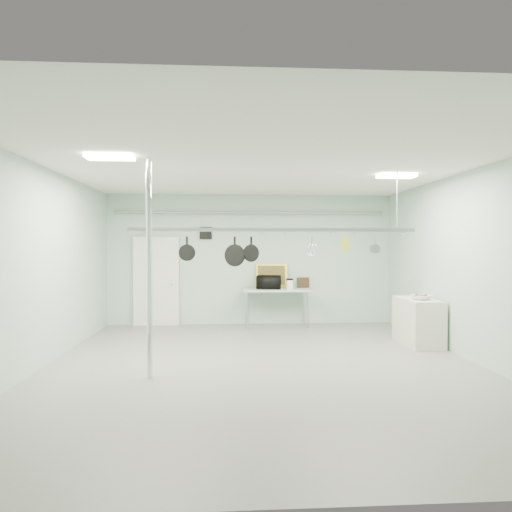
{
  "coord_description": "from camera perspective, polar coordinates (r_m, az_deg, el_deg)",
  "views": [
    {
      "loc": [
        -0.57,
        -7.27,
        1.92
      ],
      "look_at": [
        -0.05,
        1.0,
        1.75
      ],
      "focal_mm": 32.0,
      "sensor_mm": 36.0,
      "label": 1
    }
  ],
  "objects": [
    {
      "name": "fruit_bowl",
      "position": [
        9.3,
        19.97,
        -4.89
      ],
      "size": [
        0.44,
        0.44,
        0.09
      ],
      "primitive_type": "imported",
      "rotation": [
        0.0,
        0.0,
        0.24
      ],
      "color": "silver",
      "rests_on": "side_cabinet"
    },
    {
      "name": "fruit_cluster",
      "position": [
        9.3,
        19.97,
        -4.65
      ],
      "size": [
        0.24,
        0.24,
        0.09
      ],
      "primitive_type": null,
      "color": "#9B250E",
      "rests_on": "fruit_bowl"
    },
    {
      "name": "wall_vent",
      "position": [
        11.25,
        -6.3,
        2.87
      ],
      "size": [
        0.3,
        0.04,
        0.3
      ],
      "primitive_type": "cube",
      "color": "black",
      "rests_on": "back_wall"
    },
    {
      "name": "chrome_pole",
      "position": [
        6.77,
        -13.19,
        -1.54
      ],
      "size": [
        0.08,
        0.08,
        3.2
      ],
      "primitive_type": "cylinder",
      "color": "silver",
      "rests_on": "floor"
    },
    {
      "name": "whisk",
      "position": [
        7.7,
        7.01,
        1.1
      ],
      "size": [
        0.28,
        0.28,
        0.35
      ],
      "primitive_type": null,
      "rotation": [
        0.0,
        0.0,
        -0.41
      ],
      "color": "#A6A6AA",
      "rests_on": "pot_rack"
    },
    {
      "name": "painting_large",
      "position": [
        11.24,
        1.95,
        -2.5
      ],
      "size": [
        0.78,
        0.16,
        0.58
      ],
      "primitive_type": "cube",
      "rotation": [
        -0.14,
        0.0,
        -0.04
      ],
      "color": "gold",
      "rests_on": "prep_table"
    },
    {
      "name": "painting_small",
      "position": [
        11.36,
        5.93,
        -3.31
      ],
      "size": [
        0.31,
        0.1,
        0.25
      ],
      "primitive_type": "cube",
      "rotation": [
        -0.17,
        0.0,
        0.07
      ],
      "color": "black",
      "rests_on": "prep_table"
    },
    {
      "name": "ceiling",
      "position": [
        7.4,
        0.91,
        11.08
      ],
      "size": [
        7.0,
        8.0,
        0.02
      ],
      "primitive_type": "cube",
      "color": "silver",
      "rests_on": "back_wall"
    },
    {
      "name": "back_wall",
      "position": [
        11.28,
        -0.69,
        -0.43
      ],
      "size": [
        7.0,
        0.02,
        3.2
      ],
      "primitive_type": "cube",
      "color": "#9EBEAE",
      "rests_on": "floor"
    },
    {
      "name": "skillet_left",
      "position": [
        7.6,
        -8.63,
        1.01
      ],
      "size": [
        0.27,
        0.07,
        0.38
      ],
      "primitive_type": null,
      "rotation": [
        0.0,
        0.0,
        -0.03
      ],
      "color": "black",
      "rests_on": "pot_rack"
    },
    {
      "name": "saucepan",
      "position": [
        7.97,
        14.62,
        1.34
      ],
      "size": [
        0.18,
        0.13,
        0.28
      ],
      "primitive_type": null,
      "rotation": [
        0.0,
        0.0,
        -0.31
      ],
      "color": "#BAB9BE",
      "rests_on": "pot_rack"
    },
    {
      "name": "microwave",
      "position": [
        10.94,
        1.63,
        -3.3
      ],
      "size": [
        0.63,
        0.49,
        0.31
      ],
      "primitive_type": "imported",
      "rotation": [
        0.0,
        0.0,
        2.95
      ],
      "color": "black",
      "rests_on": "prep_table"
    },
    {
      "name": "door",
      "position": [
        11.37,
        -12.35,
        -3.22
      ],
      "size": [
        1.1,
        0.1,
        2.2
      ],
      "primitive_type": "cube",
      "color": "silver",
      "rests_on": "floor"
    },
    {
      "name": "prep_table",
      "position": [
        10.98,
        2.55,
        -4.49
      ],
      "size": [
        1.6,
        0.7,
        0.91
      ],
      "color": "#ADCBB7",
      "rests_on": "floor"
    },
    {
      "name": "skillet_right",
      "position": [
        7.58,
        -0.61,
        0.96
      ],
      "size": [
        0.29,
        0.17,
        0.39
      ],
      "primitive_type": null,
      "rotation": [
        0.0,
        0.0,
        0.41
      ],
      "color": "black",
      "rests_on": "pot_rack"
    },
    {
      "name": "light_panel_left",
      "position": [
        6.78,
        -17.8,
        11.67
      ],
      "size": [
        0.65,
        0.3,
        0.05
      ],
      "primitive_type": "cube",
      "color": "white",
      "rests_on": "ceiling"
    },
    {
      "name": "right_wall",
      "position": [
        8.33,
        25.59,
        -1.12
      ],
      "size": [
        0.02,
        8.0,
        3.2
      ],
      "primitive_type": "cube",
      "color": "#9EBEAE",
      "rests_on": "floor"
    },
    {
      "name": "side_cabinet",
      "position": [
        9.55,
        19.58,
        -7.73
      ],
      "size": [
        0.6,
        1.2,
        0.9
      ],
      "primitive_type": "cube",
      "color": "beige",
      "rests_on": "floor"
    },
    {
      "name": "grater",
      "position": [
        7.82,
        11.09,
        1.48
      ],
      "size": [
        0.1,
        0.04,
        0.25
      ],
      "primitive_type": null,
      "rotation": [
        0.0,
        0.0,
        0.22
      ],
      "color": "orange",
      "rests_on": "pot_rack"
    },
    {
      "name": "coffee_canister",
      "position": [
        10.84,
        4.23,
        -3.6
      ],
      "size": [
        0.18,
        0.18,
        0.22
      ],
      "primitive_type": "cylinder",
      "rotation": [
        0.0,
        0.0,
        -0.15
      ],
      "color": "white",
      "rests_on": "prep_table"
    },
    {
      "name": "floor",
      "position": [
        7.54,
        0.9,
        -13.56
      ],
      "size": [
        8.0,
        8.0,
        0.0
      ],
      "primitive_type": "plane",
      "color": "gray",
      "rests_on": "ground"
    },
    {
      "name": "light_panel_right",
      "position": [
        8.5,
        17.15,
        9.53
      ],
      "size": [
        0.65,
        0.3,
        0.05
      ],
      "primitive_type": "cube",
      "color": "white",
      "rests_on": "ceiling"
    },
    {
      "name": "pot_rack",
      "position": [
        7.61,
        2.23,
        3.52
      ],
      "size": [
        4.8,
        0.06,
        1.0
      ],
      "color": "#B7B7BC",
      "rests_on": "ceiling"
    },
    {
      "name": "conduit_pipe",
      "position": [
        11.21,
        -0.67,
        5.44
      ],
      "size": [
        6.6,
        0.07,
        0.07
      ],
      "primitive_type": "cylinder",
      "rotation": [
        0.0,
        1.57,
        0.0
      ],
      "color": "gray",
      "rests_on": "back_wall"
    },
    {
      "name": "skillet_mid",
      "position": [
        7.57,
        -2.68,
        0.55
      ],
      "size": [
        0.36,
        0.2,
        0.5
      ],
      "primitive_type": null,
      "rotation": [
        0.0,
        0.0,
        -0.4
      ],
      "color": "black",
      "rests_on": "pot_rack"
    }
  ]
}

